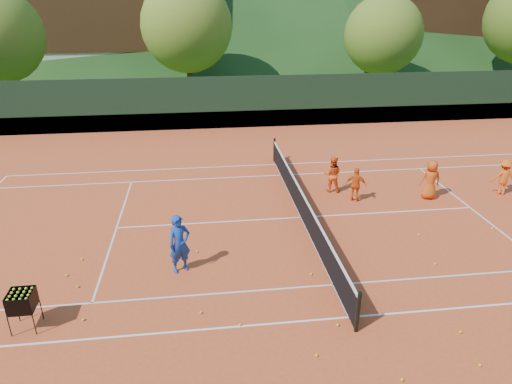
{
  "coord_description": "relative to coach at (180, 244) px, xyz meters",
  "views": [
    {
      "loc": [
        -3.41,
        -14.16,
        7.35
      ],
      "look_at": [
        -1.63,
        0.0,
        1.09
      ],
      "focal_mm": 32.0,
      "sensor_mm": 36.0,
      "label": 1
    }
  ],
  "objects": [
    {
      "name": "ground",
      "position": [
        4.15,
        2.87,
        -0.89
      ],
      "size": [
        400.0,
        400.0,
        0.0
      ],
      "primitive_type": "plane",
      "color": "#2D4D18",
      "rests_on": "ground"
    },
    {
      "name": "clay_court",
      "position": [
        4.15,
        2.87,
        -0.88
      ],
      "size": [
        40.0,
        24.0,
        0.02
      ],
      "primitive_type": "cube",
      "color": "#C3481F",
      "rests_on": "ground"
    },
    {
      "name": "coach",
      "position": [
        0.0,
        0.0,
        0.0
      ],
      "size": [
        0.75,
        0.64,
        1.74
      ],
      "primitive_type": "imported",
      "rotation": [
        0.0,
        0.0,
        0.42
      ],
      "color": "#1842A1",
      "rests_on": "clay_court"
    },
    {
      "name": "student_a",
      "position": [
        5.84,
        5.01,
        -0.14
      ],
      "size": [
        0.84,
        0.74,
        1.45
      ],
      "primitive_type": "imported",
      "rotation": [
        0.0,
        0.0,
        2.83
      ],
      "color": "#FF5B16",
      "rests_on": "clay_court"
    },
    {
      "name": "student_b",
      "position": [
        6.48,
        4.0,
        -0.21
      ],
      "size": [
        0.84,
        0.61,
        1.33
      ],
      "primitive_type": "imported",
      "rotation": [
        0.0,
        0.0,
        2.72
      ],
      "color": "orange",
      "rests_on": "clay_court"
    },
    {
      "name": "student_c",
      "position": [
        9.38,
        3.89,
        -0.1
      ],
      "size": [
        0.8,
        0.56,
        1.54
      ],
      "primitive_type": "imported",
      "rotation": [
        0.0,
        0.0,
        3.04
      ],
      "color": "#D85013",
      "rests_on": "clay_court"
    },
    {
      "name": "student_d",
      "position": [
        12.41,
        3.91,
        -0.15
      ],
      "size": [
        1.02,
        0.71,
        1.43
      ],
      "primitive_type": "imported",
      "rotation": [
        0.0,
        0.0,
        2.94
      ],
      "color": "orange",
      "rests_on": "clay_court"
    },
    {
      "name": "tennis_ball_0",
      "position": [
        3.02,
        -3.8,
        -0.84
      ],
      "size": [
        0.07,
        0.07,
        0.07
      ],
      "primitive_type": "sphere",
      "color": "yellow",
      "rests_on": "clay_court"
    },
    {
      "name": "tennis_ball_4",
      "position": [
        6.41,
        -4.52,
        -0.84
      ],
      "size": [
        0.07,
        0.07,
        0.07
      ],
      "primitive_type": "sphere",
      "color": "yellow",
      "rests_on": "clay_court"
    },
    {
      "name": "tennis_ball_6",
      "position": [
        -2.77,
        -0.5,
        -0.84
      ],
      "size": [
        0.07,
        0.07,
        0.07
      ],
      "primitive_type": "sphere",
      "color": "yellow",
      "rests_on": "clay_court"
    },
    {
      "name": "tennis_ball_7",
      "position": [
        4.6,
        -4.69,
        -0.84
      ],
      "size": [
        0.07,
        0.07,
        0.07
      ],
      "primitive_type": "sphere",
      "color": "yellow",
      "rests_on": "clay_court"
    },
    {
      "name": "tennis_ball_8",
      "position": [
        -3.2,
        0.09,
        -0.84
      ],
      "size": [
        0.07,
        0.07,
        0.07
      ],
      "primitive_type": "sphere",
      "color": "yellow",
      "rests_on": "clay_court"
    },
    {
      "name": "tennis_ball_9",
      "position": [
        0.45,
        0.92,
        -0.84
      ],
      "size": [
        0.07,
        0.07,
        0.07
      ],
      "primitive_type": "sphere",
      "color": "yellow",
      "rests_on": "clay_court"
    },
    {
      "name": "tennis_ball_10",
      "position": [
        0.52,
        -2.02,
        -0.84
      ],
      "size": [
        0.07,
        0.07,
        0.07
      ],
      "primitive_type": "sphere",
      "color": "yellow",
      "rests_on": "clay_court"
    },
    {
      "name": "tennis_ball_11",
      "position": [
        4.52,
        -1.62,
        -0.84
      ],
      "size": [
        0.07,
        0.07,
        0.07
      ],
      "primitive_type": "sphere",
      "color": "yellow",
      "rests_on": "clay_court"
    },
    {
      "name": "tennis_ball_14",
      "position": [
        3.64,
        -0.7,
        -0.84
      ],
      "size": [
        0.07,
        0.07,
        0.07
      ],
      "primitive_type": "sphere",
      "color": "yellow",
      "rests_on": "clay_court"
    },
    {
      "name": "tennis_ball_15",
      "position": [
        6.56,
        -3.49,
        -0.84
      ],
      "size": [
        0.07,
        0.07,
        0.07
      ],
      "primitive_type": "sphere",
      "color": "yellow",
      "rests_on": "clay_court"
    },
    {
      "name": "tennis_ball_16",
      "position": [
        7.39,
        -0.64,
        -0.84
      ],
      "size": [
        0.07,
        0.07,
        0.07
      ],
      "primitive_type": "sphere",
      "color": "yellow",
      "rests_on": "clay_court"
    },
    {
      "name": "tennis_ball_17",
      "position": [
        -2.97,
        0.91,
        -0.84
      ],
      "size": [
        0.07,
        0.07,
        0.07
      ],
      "primitive_type": "sphere",
      "color": "yellow",
      "rests_on": "clay_court"
    },
    {
      "name": "tennis_ball_19",
      "position": [
        3.77,
        -2.89,
        -0.84
      ],
      "size": [
        0.07,
        0.07,
        0.07
      ],
      "primitive_type": "sphere",
      "color": "yellow",
      "rests_on": "clay_court"
    },
    {
      "name": "tennis_ball_21",
      "position": [
        7.7,
        1.09,
        -0.84
      ],
      "size": [
        0.07,
        0.07,
        0.07
      ],
      "primitive_type": "sphere",
      "color": "yellow",
      "rests_on": "clay_court"
    },
    {
      "name": "tennis_ball_22",
      "position": [
        10.35,
        1.18,
        -0.84
      ],
      "size": [
        0.07,
        0.07,
        0.07
      ],
      "primitive_type": "sphere",
      "color": "yellow",
      "rests_on": "clay_court"
    },
    {
      "name": "tennis_ball_23",
      "position": [
        4.16,
        -2.77,
        -0.84
      ],
      "size": [
        0.07,
        0.07,
        0.07
      ],
      "primitive_type": "sphere",
      "color": "yellow",
      "rests_on": "clay_court"
    },
    {
      "name": "tennis_ball_24",
      "position": [
        -2.32,
        -1.93,
        -0.84
      ],
      "size": [
        0.07,
        0.07,
        0.07
      ],
      "primitive_type": "sphere",
      "color": "yellow",
      "rests_on": "clay_court"
    },
    {
      "name": "tennis_ball_25",
      "position": [
        1.45,
        -2.6,
        -0.84
      ],
      "size": [
        0.07,
        0.07,
        0.07
      ],
      "primitive_type": "sphere",
      "color": "yellow",
      "rests_on": "clay_court"
    },
    {
      "name": "court_lines",
      "position": [
        4.15,
        2.87,
        -0.87
      ],
      "size": [
        23.83,
        11.03,
        0.0
      ],
      "color": "white",
      "rests_on": "clay_court"
    },
    {
      "name": "tennis_net",
      "position": [
        4.15,
        2.87,
        -0.37
      ],
      "size": [
        0.1,
        12.07,
        1.1
      ],
      "color": "black",
      "rests_on": "clay_court"
    },
    {
      "name": "perimeter_fence",
      "position": [
        4.15,
        2.87,
        0.38
      ],
      "size": [
        40.4,
        24.24,
        3.0
      ],
      "color": "black",
      "rests_on": "clay_court"
    },
    {
      "name": "ball_hopper",
      "position": [
        -3.58,
        -2.01,
        -0.12
      ],
      "size": [
        0.57,
        0.57,
        1.0
      ],
      "color": "black",
      "rests_on": "clay_court"
    },
    {
      "name": "chalet_left",
      "position": [
        -5.85,
        32.87,
        4.76
      ],
      "size": [
        13.8,
        9.93,
        12.92
      ],
      "color": "beige",
      "rests_on": "ground"
    },
    {
      "name": "chalet_mid",
      "position": [
        10.15,
        36.87,
        4.1
      ],
      "size": [
        12.65,
        8.82,
        11.45
      ],
      "color": "beige",
      "rests_on": "ground"
    },
    {
      "name": "chalet_right",
      "position": [
        24.15,
        32.87,
        4.37
      ],
      "size": [
        11.5,
        8.82,
        11.91
      ],
      "color": "beige",
      "rests_on": "ground"
    },
    {
      "name": "tree_b",
      "position": [
        0.15,
        22.87,
        4.31
      ],
      "size": [
        6.4,
        6.4,
        8.4
      ],
      "color": "#42291A",
      "rests_on": "ground"
    },
    {
      "name": "tree_c",
      "position": [
        14.15,
        21.87,
        3.65
      ],
      "size": [
        5.6,
        5.6,
        7.35
      ],
      "color": "#422B1A",
      "rests_on": "ground"
    }
  ]
}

